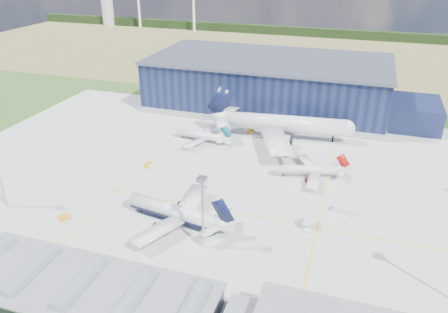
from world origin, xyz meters
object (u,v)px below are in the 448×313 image
gse_cart_b (149,165)px  airliner_navy (173,204)px  car_b (125,275)px  gse_tug_b (64,218)px  airstair (309,223)px  airliner_widebody (286,115)px  gse_tug_c (251,130)px  airliner_regional (200,132)px  airliner_red (308,166)px  hangar (274,86)px  gse_tug_a (148,165)px  car_a (253,306)px  gse_van_a (343,210)px  light_mast_center (202,202)px

gse_cart_b → airliner_navy: bearing=-95.5°
airliner_navy → car_b: airliner_navy is taller
gse_tug_b → airstair: 77.11m
airliner_navy → airliner_widebody: airliner_widebody is taller
gse_tug_c → car_b: bearing=-80.6°
airliner_regional → gse_cart_b: bearing=76.0°
airliner_red → car_b: bearing=44.8°
hangar → airliner_widebody: (14.20, -39.80, -0.63)m
gse_tug_a → gse_cart_b: bearing=4.1°
car_a → gse_van_a: bearing=-10.9°
light_mast_center → airstair: light_mast_center is taller
airliner_regional → gse_tug_a: size_ratio=7.61×
airliner_navy → airliner_regional: 62.60m
light_mast_center → car_a: 30.33m
gse_tug_b → hangar: bearing=110.1°
airliner_widebody → gse_tug_c: (-16.40, 2.14, -10.22)m
airliner_regional → airstair: (55.04, -50.61, -3.03)m
light_mast_center → gse_tug_b: (-47.16, -0.57, -14.72)m
hangar → airstair: hangar is taller
gse_van_a → airstair: airstair is taller
airliner_red → gse_tug_c: bearing=-65.1°
car_b → gse_tug_c: bearing=21.5°
airliner_red → airliner_navy: bearing=33.2°
light_mast_center → gse_tug_b: light_mast_center is taller
airliner_widebody → airliner_red: bearing=-71.4°
gse_tug_a → car_a: gse_tug_a is taller
light_mast_center → airliner_widebody: bearing=85.3°
airliner_red → gse_tug_c: (-31.56, 35.14, -3.94)m
light_mast_center → airstair: bearing=35.4°
gse_van_a → gse_cart_b: (-74.70, 9.99, -0.62)m
airliner_widebody → gse_tug_c: size_ratio=19.03×
gse_tug_a → gse_tug_b: 42.09m
gse_tug_a → airstair: 69.12m
gse_tug_a → gse_cart_b: gse_tug_a is taller
airliner_red → airstair: size_ratio=5.88×
car_a → gse_tug_b: bearing=83.9°
airliner_red → airliner_regional: airliner_red is taller
airliner_regional → car_a: bearing=123.6°
light_mast_center → gse_van_a: light_mast_center is taller
gse_tug_b → gse_tug_a: bearing=115.9°
gse_tug_a → light_mast_center: bearing=-54.7°
airliner_regional → car_a: size_ratio=9.10×
car_a → gse_tug_c: bearing=23.9°
airliner_navy → gse_cart_b: bearing=-43.1°
airliner_red → gse_tug_c: airliner_red is taller
gse_tug_c → airliner_red: bearing=-35.4°
airliner_regional → gse_tug_c: bearing=-131.5°
airliner_regional → gse_tug_a: airliner_regional is taller
gse_tug_b → car_a: size_ratio=1.05×
gse_van_a → gse_tug_c: 72.82m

